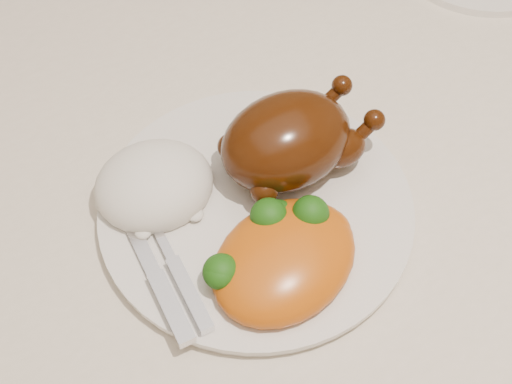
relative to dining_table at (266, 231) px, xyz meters
name	(u,v)px	position (x,y,z in m)	size (l,w,h in m)	color
dining_table	(266,231)	(0.00, 0.00, 0.00)	(1.60, 0.90, 0.76)	brown
tablecloth	(267,190)	(0.00, 0.00, 0.07)	(1.73, 1.03, 0.18)	beige
dinner_plate	(256,209)	(-0.03, -0.04, 0.11)	(0.28, 0.28, 0.01)	silver
roast_chicken	(290,139)	(0.02, -0.01, 0.15)	(0.15, 0.10, 0.08)	#3F1906
rice_mound	(154,185)	(-0.11, 0.02, 0.12)	(0.11, 0.10, 0.06)	white
mac_and_cheese	(286,254)	(-0.04, -0.10, 0.13)	(0.17, 0.15, 0.05)	orange
cutlery	(168,279)	(-0.13, -0.07, 0.12)	(0.03, 0.16, 0.01)	silver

